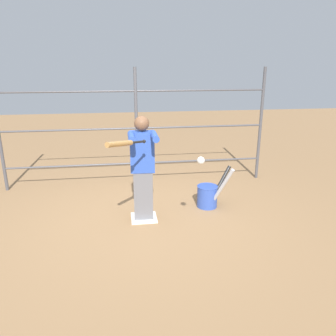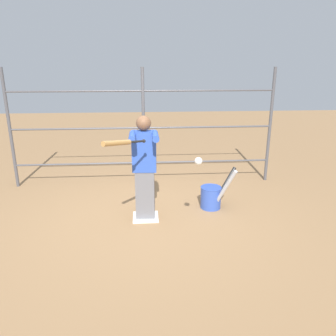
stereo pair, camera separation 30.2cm
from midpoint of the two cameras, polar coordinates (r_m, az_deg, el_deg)
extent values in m
plane|color=#9E754C|center=(5.27, -5.87, -8.72)|extent=(24.00, 24.00, 0.00)
cube|color=white|center=(5.26, -5.87, -8.63)|extent=(0.40, 0.40, 0.02)
cylinder|color=#4C4C51|center=(6.97, 14.60, 7.26)|extent=(0.06, 0.06, 2.28)
cylinder|color=#4C4C51|center=(6.43, -6.86, 6.87)|extent=(0.06, 0.06, 2.28)
cylinder|color=#4C4C51|center=(6.60, -6.63, 0.83)|extent=(5.06, 0.04, 0.04)
cylinder|color=#4C4C51|center=(6.43, -6.86, 6.87)|extent=(5.06, 0.04, 0.04)
cylinder|color=#4C4C51|center=(6.34, -7.10, 13.17)|extent=(5.06, 0.04, 0.04)
cube|color=slate|center=(5.11, -6.01, -4.78)|extent=(0.30, 0.20, 0.78)
cube|color=#2D51B7|center=(4.88, -6.27, 2.82)|extent=(0.37, 0.22, 0.61)
sphere|color=brown|center=(4.79, -6.44, 7.72)|extent=(0.22, 0.22, 0.22)
cylinder|color=#2D51B7|center=(4.61, -4.26, 5.52)|extent=(0.10, 0.43, 0.10)
cylinder|color=#2D51B7|center=(4.61, -8.28, 5.40)|extent=(0.10, 0.43, 0.10)
sphere|color=black|center=(4.40, -6.15, 4.62)|extent=(0.05, 0.05, 0.05)
cylinder|color=black|center=(4.26, -7.33, 4.50)|extent=(0.21, 0.29, 0.08)
cylinder|color=#B27F42|center=(3.93, -10.63, 4.16)|extent=(0.34, 0.44, 0.14)
sphere|color=white|center=(4.05, 3.63, 1.31)|extent=(0.10, 0.10, 0.10)
cylinder|color=#3351B2|center=(5.60, 5.30, -4.97)|extent=(0.34, 0.34, 0.37)
torus|color=#3351B2|center=(5.54, 5.36, -3.22)|extent=(0.35, 0.35, 0.01)
cylinder|color=#B2B2B7|center=(5.37, 7.63, -3.56)|extent=(0.33, 0.40, 0.76)
cylinder|color=black|center=(5.75, 7.52, -2.90)|extent=(0.47, 0.31, 0.61)
camera|label=1|loc=(0.15, -91.88, -0.60)|focal=35.00mm
camera|label=2|loc=(0.15, 88.12, 0.60)|focal=35.00mm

